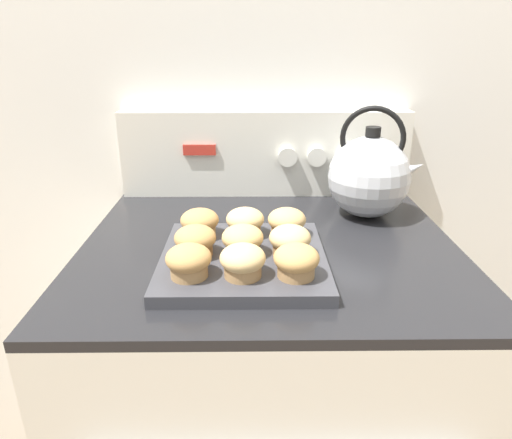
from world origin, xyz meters
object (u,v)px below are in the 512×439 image
muffin_r0_c1 (243,261)px  muffin_r2_c1 (245,222)px  muffin_r0_c0 (189,261)px  muffin_r2_c2 (287,222)px  muffin_pan (243,259)px  muffin_r1_c2 (290,241)px  muffin_r1_c0 (195,241)px  stove_range (267,421)px  muffin_r1_c1 (243,240)px  muffin_r2_c0 (200,223)px  tea_kettle (370,175)px  muffin_r0_c2 (296,261)px

muffin_r0_c1 → muffin_r2_c1: bearing=89.4°
muffin_r0_c0 → muffin_r2_c2: size_ratio=1.00×
muffin_pan → muffin_r1_c2: muffin_r1_c2 is taller
muffin_r1_c0 → muffin_r2_c2: bearing=27.1°
stove_range → muffin_r1_c0: bearing=-141.1°
muffin_r1_c1 → muffin_r1_c2: size_ratio=1.00×
muffin_r2_c0 → muffin_r1_c0: bearing=-89.4°
muffin_r0_c1 → muffin_r2_c2: 0.18m
muffin_pan → muffin_r1_c0: size_ratio=3.96×
muffin_pan → muffin_r0_c1: bearing=-89.7°
muffin_r0_c1 → muffin_r2_c2: size_ratio=1.00×
muffin_r2_c0 → tea_kettle: size_ratio=0.30×
muffin_r2_c1 → tea_kettle: (0.27, 0.16, 0.05)m
muffin_r1_c2 → tea_kettle: tea_kettle is taller
muffin_r0_c2 → muffin_r1_c1: bearing=137.0°
muffin_r0_c1 → tea_kettle: size_ratio=0.30×
muffin_r0_c2 → muffin_r1_c2: (-0.00, 0.08, 0.00)m
muffin_r2_c0 → muffin_r2_c2: (0.17, 0.00, 0.00)m
muffin_pan → muffin_r0_c0: (-0.08, -0.08, 0.04)m
muffin_r1_c0 → muffin_r2_c0: (-0.00, 0.08, 0.00)m
muffin_r1_c0 → muffin_r2_c0: size_ratio=1.00×
stove_range → muffin_r1_c1: (-0.05, -0.11, 0.52)m
muffin_r0_c0 → tea_kettle: 0.49m
muffin_r2_c1 → muffin_r2_c2: (0.08, -0.00, 0.00)m
muffin_r1_c0 → muffin_r1_c2: 0.16m
muffin_r2_c2 → muffin_r0_c1: bearing=-116.6°
muffin_r1_c2 → muffin_r2_c1: (-0.08, 0.09, 0.00)m
muffin_r2_c1 → muffin_r1_c2: bearing=-48.2°
tea_kettle → muffin_r2_c1: bearing=-150.1°
muffin_r0_c2 → tea_kettle: tea_kettle is taller
muffin_r0_c2 → stove_range: bearing=100.8°
muffin_r0_c0 → muffin_r2_c1: (0.09, 0.16, 0.00)m
stove_range → muffin_r2_c0: (-0.13, -0.02, 0.52)m
muffin_r2_c1 → muffin_r0_c2: bearing=-63.6°
muffin_r0_c1 → muffin_r1_c2: same height
muffin_r0_c0 → muffin_r2_c2: 0.23m
muffin_r2_c0 → muffin_r0_c0: bearing=-90.2°
muffin_r1_c0 → tea_kettle: (0.36, 0.24, 0.05)m
muffin_r1_c1 → muffin_r2_c1: size_ratio=1.00×
stove_range → muffin_r1_c2: size_ratio=12.92×
muffin_r1_c2 → muffin_r2_c0: same height
muffin_r0_c0 → muffin_r0_c2: 0.17m
muffin_r1_c0 → muffin_r1_c1: 0.08m
muffin_r0_c1 → muffin_r0_c2: same height
muffin_r0_c2 → muffin_r1_c1: size_ratio=1.00×
stove_range → muffin_r1_c0: (-0.13, -0.11, 0.52)m
stove_range → muffin_pan: 0.49m
muffin_r1_c0 → muffin_r1_c1: bearing=0.5°
muffin_pan → muffin_r1_c1: size_ratio=3.96×
muffin_r1_c0 → stove_range: bearing=38.9°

